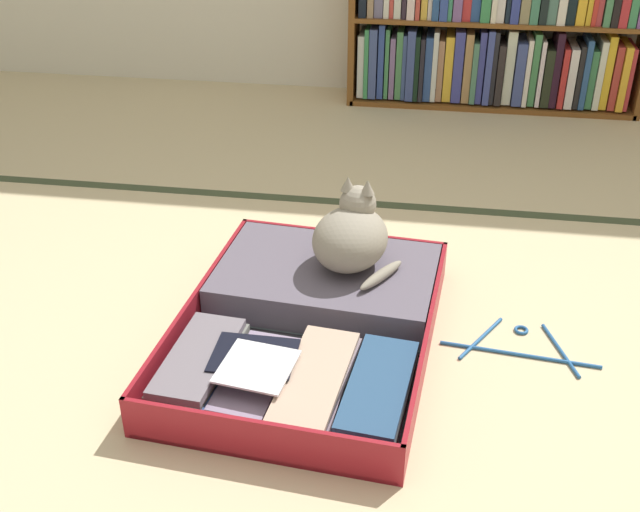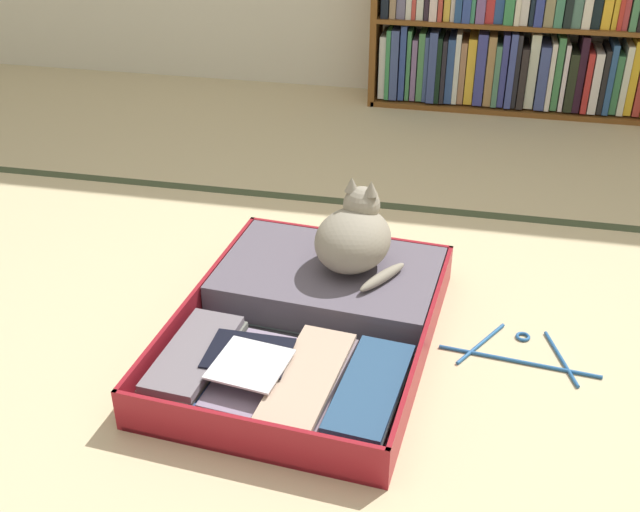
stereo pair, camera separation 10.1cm
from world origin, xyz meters
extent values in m
plane|color=#CCB98E|center=(0.00, 0.00, 0.00)|extent=(10.00, 10.00, 0.00)
cube|color=#3B462D|center=(0.00, 1.09, 0.00)|extent=(4.80, 0.05, 0.00)
cube|color=brown|center=(-0.26, 2.26, 0.41)|extent=(0.03, 0.24, 0.82)
cube|color=brown|center=(0.41, 2.26, 0.01)|extent=(1.35, 0.24, 0.02)
cube|color=brown|center=(0.41, 2.26, 0.41)|extent=(1.32, 0.24, 0.02)
cube|color=silver|center=(-0.22, 2.26, 0.18)|extent=(0.03, 0.21, 0.30)
cube|color=#378950|center=(-0.19, 2.25, 0.20)|extent=(0.02, 0.21, 0.33)
cube|color=#3C4D84|center=(-0.16, 2.26, 0.20)|extent=(0.04, 0.21, 0.33)
cube|color=#2E458D|center=(-0.12, 2.26, 0.21)|extent=(0.03, 0.21, 0.36)
cube|color=#3E814E|center=(-0.09, 2.27, 0.20)|extent=(0.02, 0.21, 0.33)
cube|color=slate|center=(-0.06, 2.26, 0.18)|extent=(0.02, 0.21, 0.29)
cube|color=#44814C|center=(-0.03, 2.26, 0.20)|extent=(0.03, 0.21, 0.33)
cube|color=#3A4F7F|center=(-0.01, 2.26, 0.19)|extent=(0.02, 0.21, 0.31)
cube|color=#374680|center=(0.02, 2.25, 0.20)|extent=(0.04, 0.21, 0.34)
cube|color=black|center=(0.05, 2.25, 0.19)|extent=(0.02, 0.21, 0.31)
cube|color=black|center=(0.08, 2.25, 0.18)|extent=(0.02, 0.21, 0.30)
cube|color=#2C4984|center=(0.11, 2.26, 0.19)|extent=(0.03, 0.21, 0.31)
cube|color=silver|center=(0.14, 2.26, 0.20)|extent=(0.02, 0.21, 0.33)
cube|color=#9F7252|center=(0.17, 2.27, 0.18)|extent=(0.03, 0.21, 0.29)
cube|color=gold|center=(0.20, 2.27, 0.19)|extent=(0.04, 0.21, 0.31)
cube|color=#393D8C|center=(0.25, 2.26, 0.20)|extent=(0.04, 0.21, 0.34)
cube|color=#A27C4C|center=(0.29, 2.26, 0.20)|extent=(0.04, 0.21, 0.33)
cube|color=#47795E|center=(0.32, 2.25, 0.18)|extent=(0.03, 0.21, 0.29)
cube|color=#3A3F8E|center=(0.35, 2.26, 0.20)|extent=(0.03, 0.21, 0.34)
cube|color=#3C4991|center=(0.39, 2.25, 0.21)|extent=(0.03, 0.21, 0.35)
cube|color=#24252A|center=(0.41, 2.26, 0.21)|extent=(0.02, 0.21, 0.34)
cube|color=black|center=(0.44, 2.25, 0.18)|extent=(0.03, 0.21, 0.28)
cube|color=silver|center=(0.48, 2.27, 0.21)|extent=(0.04, 0.21, 0.35)
cube|color=#3B4985|center=(0.53, 2.25, 0.18)|extent=(0.04, 0.21, 0.30)
cube|color=silver|center=(0.57, 2.25, 0.19)|extent=(0.02, 0.21, 0.32)
cube|color=#42854E|center=(0.60, 2.27, 0.20)|extent=(0.03, 0.21, 0.34)
cube|color=silver|center=(0.63, 2.26, 0.19)|extent=(0.02, 0.21, 0.31)
cube|color=black|center=(0.66, 2.25, 0.17)|extent=(0.04, 0.21, 0.27)
cube|color=black|center=(0.70, 2.26, 0.21)|extent=(0.03, 0.21, 0.35)
cube|color=red|center=(0.73, 2.25, 0.17)|extent=(0.03, 0.21, 0.28)
cube|color=silver|center=(0.77, 2.25, 0.17)|extent=(0.04, 0.21, 0.28)
cube|color=black|center=(0.81, 2.26, 0.18)|extent=(0.02, 0.21, 0.29)
cube|color=#295082|center=(0.83, 2.25, 0.20)|extent=(0.03, 0.21, 0.32)
cube|color=#3B7D4C|center=(0.87, 2.27, 0.17)|extent=(0.03, 0.21, 0.27)
cube|color=beige|center=(0.90, 2.26, 0.19)|extent=(0.03, 0.21, 0.32)
cube|color=gold|center=(0.93, 2.27, 0.21)|extent=(0.03, 0.21, 0.34)
cube|color=#AC372F|center=(0.97, 2.26, 0.18)|extent=(0.03, 0.21, 0.30)
cube|color=maroon|center=(-0.17, -0.02, 0.01)|extent=(0.70, 0.51, 0.01)
cube|color=maroon|center=(-0.19, -0.24, 0.06)|extent=(0.67, 0.07, 0.12)
cube|color=maroon|center=(-0.49, 0.01, 0.06)|extent=(0.05, 0.46, 0.12)
cube|color=maroon|center=(0.16, -0.05, 0.06)|extent=(0.05, 0.46, 0.12)
cube|color=#465556|center=(-0.17, -0.02, 0.02)|extent=(0.68, 0.49, 0.01)
cube|color=maroon|center=(-0.13, 0.44, 0.01)|extent=(0.70, 0.51, 0.01)
cube|color=maroon|center=(-0.11, 0.66, 0.06)|extent=(0.67, 0.07, 0.12)
cube|color=maroon|center=(-0.45, 0.46, 0.06)|extent=(0.05, 0.46, 0.12)
cube|color=maroon|center=(0.20, 0.41, 0.06)|extent=(0.05, 0.46, 0.12)
cube|color=#465556|center=(-0.13, 0.44, 0.02)|extent=(0.68, 0.49, 0.01)
cylinder|color=black|center=(-0.15, 0.21, 0.02)|extent=(0.65, 0.07, 0.02)
cube|color=#9F79A0|center=(-0.41, 0.00, 0.03)|extent=(0.17, 0.36, 0.02)
cube|color=navy|center=(-0.40, 0.01, 0.05)|extent=(0.16, 0.34, 0.01)
cube|color=slate|center=(-0.40, 0.01, 0.07)|extent=(0.19, 0.37, 0.02)
cube|color=slate|center=(-0.40, 0.00, 0.09)|extent=(0.17, 0.35, 0.02)
cube|color=#A7A388|center=(-0.24, 0.00, 0.03)|extent=(0.16, 0.34, 0.02)
cube|color=gray|center=(-0.25, -0.01, 0.05)|extent=(0.18, 0.34, 0.02)
cube|color=#B2AE8C|center=(-0.09, -0.02, 0.03)|extent=(0.19, 0.36, 0.02)
cube|color=slate|center=(-0.09, -0.03, 0.05)|extent=(0.17, 0.40, 0.02)
cube|color=slate|center=(-0.09, -0.02, 0.07)|extent=(0.19, 0.39, 0.02)
cube|color=tan|center=(-0.09, -0.03, 0.09)|extent=(0.18, 0.40, 0.01)
cube|color=#8980A3|center=(0.07, -0.03, 0.03)|extent=(0.17, 0.34, 0.02)
cube|color=#241D2F|center=(0.06, -0.04, 0.05)|extent=(0.19, 0.36, 0.02)
cube|color=#252627|center=(0.07, -0.04, 0.07)|extent=(0.18, 0.35, 0.02)
cube|color=navy|center=(0.07, -0.03, 0.08)|extent=(0.18, 0.38, 0.01)
cube|color=white|center=(-0.23, -0.04, 0.11)|extent=(0.20, 0.20, 0.01)
cube|color=black|center=(-0.25, 0.01, 0.10)|extent=(0.21, 0.16, 0.01)
cube|color=#5B5260|center=(-0.13, 0.44, 0.06)|extent=(0.67, 0.48, 0.11)
torus|color=white|center=(-0.20, 0.45, 0.11)|extent=(0.14, 0.14, 0.01)
cylinder|color=black|center=(-0.29, 0.66, 0.06)|extent=(0.02, 0.02, 0.11)
cylinder|color=black|center=(0.07, 0.63, 0.06)|extent=(0.02, 0.02, 0.11)
cube|color=white|center=(-0.02, -0.25, 0.06)|extent=(0.03, 0.00, 0.03)
cube|color=#288B3B|center=(-0.31, -0.22, 0.03)|extent=(0.04, 0.00, 0.03)
cube|color=#308941|center=(0.00, -0.25, 0.03)|extent=(0.02, 0.00, 0.02)
cube|color=white|center=(-0.27, -0.22, 0.04)|extent=(0.04, 0.01, 0.02)
ellipsoid|color=gray|center=(-0.06, 0.46, 0.21)|extent=(0.27, 0.30, 0.18)
ellipsoid|color=gray|center=(-0.05, 0.53, 0.17)|extent=(0.17, 0.12, 0.10)
sphere|color=gray|center=(-0.05, 0.51, 0.29)|extent=(0.11, 0.11, 0.11)
cone|color=gray|center=(-0.02, 0.50, 0.36)|extent=(0.04, 0.04, 0.04)
cone|color=gray|center=(-0.08, 0.51, 0.36)|extent=(0.04, 0.04, 0.04)
sphere|color=#D4CC48|center=(-0.02, 0.55, 0.30)|extent=(0.02, 0.02, 0.02)
sphere|color=#D4CC48|center=(-0.06, 0.56, 0.30)|extent=(0.02, 0.02, 0.02)
ellipsoid|color=gray|center=(0.04, 0.39, 0.14)|extent=(0.13, 0.18, 0.03)
cylinder|color=#245996|center=(0.43, 0.24, 0.00)|extent=(0.43, 0.06, 0.01)
cylinder|color=#245996|center=(0.33, 0.30, 0.01)|extent=(0.13, 0.21, 0.01)
cylinder|color=#245996|center=(0.54, 0.28, 0.01)|extent=(0.08, 0.23, 0.01)
torus|color=#245996|center=(0.44, 0.36, 0.01)|extent=(0.05, 0.05, 0.01)
camera|label=1|loc=(0.15, -1.51, 1.32)|focal=43.88mm
camera|label=2|loc=(0.25, -1.49, 1.32)|focal=43.88mm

